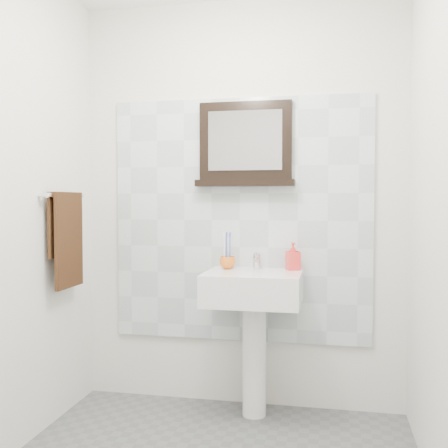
# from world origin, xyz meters

# --- Properties ---
(back_wall) EXTENTS (2.00, 0.01, 2.50)m
(back_wall) POSITION_xyz_m (0.00, 1.10, 1.25)
(back_wall) COLOR silver
(back_wall) RESTS_ON ground
(front_wall) EXTENTS (2.00, 0.01, 2.50)m
(front_wall) POSITION_xyz_m (0.00, -1.10, 1.25)
(front_wall) COLOR silver
(front_wall) RESTS_ON ground
(splashback) EXTENTS (1.60, 0.02, 1.50)m
(splashback) POSITION_xyz_m (0.00, 1.09, 1.15)
(splashback) COLOR silver
(splashback) RESTS_ON back_wall
(pedestal_sink) EXTENTS (0.55, 0.44, 0.96)m
(pedestal_sink) POSITION_xyz_m (0.12, 0.87, 0.68)
(pedestal_sink) COLOR white
(pedestal_sink) RESTS_ON ground
(toothbrush_cup) EXTENTS (0.12, 0.12, 0.07)m
(toothbrush_cup) POSITION_xyz_m (-0.06, 0.97, 0.90)
(toothbrush_cup) COLOR orange
(toothbrush_cup) RESTS_ON pedestal_sink
(toothbrushes) EXTENTS (0.05, 0.04, 0.21)m
(toothbrushes) POSITION_xyz_m (-0.06, 0.98, 0.98)
(toothbrushes) COLOR white
(toothbrushes) RESTS_ON toothbrush_cup
(soap_dispenser) EXTENTS (0.10, 0.10, 0.16)m
(soap_dispenser) POSITION_xyz_m (0.33, 1.01, 0.94)
(soap_dispenser) COLOR red
(soap_dispenser) RESTS_ON pedestal_sink
(framed_mirror) EXTENTS (0.60, 0.11, 0.51)m
(framed_mirror) POSITION_xyz_m (0.04, 1.06, 1.60)
(framed_mirror) COLOR black
(framed_mirror) RESTS_ON back_wall
(towel_bar) EXTENTS (0.07, 0.40, 0.03)m
(towel_bar) POSITION_xyz_m (-0.95, 0.66, 1.30)
(towel_bar) COLOR silver
(towel_bar) RESTS_ON left_wall
(hand_towel) EXTENTS (0.06, 0.30, 0.55)m
(hand_towel) POSITION_xyz_m (-0.94, 0.66, 1.09)
(hand_towel) COLOR black
(hand_towel) RESTS_ON towel_bar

